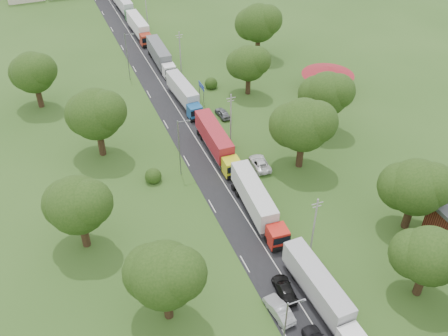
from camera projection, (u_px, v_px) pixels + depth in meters
ground at (251, 226)px, 69.96m from camera, size 260.00×260.00×0.00m
road at (203, 150)px, 84.68m from camera, size 8.00×200.00×0.04m
info_sign at (201, 89)px, 95.40m from camera, size 0.12×3.10×4.10m
pole_1 at (314, 225)px, 63.57m from camera, size 1.60×0.24×9.00m
pole_2 at (231, 117)px, 84.17m from camera, size 1.60×0.24×9.00m
pole_3 at (180, 52)px, 104.76m from camera, size 1.60×0.24×9.00m
pole_4 at (146, 8)px, 125.36m from camera, size 1.60×0.24×9.00m
lamp_0 at (286, 330)px, 50.29m from camera, size 2.03×0.22×10.00m
lamp_1 at (180, 145)px, 76.04m from camera, size 2.03×0.22×10.00m
lamp_2 at (128, 54)px, 101.79m from camera, size 2.03×0.22×10.00m
tree_2 at (429, 255)px, 56.90m from camera, size 8.00×8.00×10.10m
tree_3 at (416, 186)px, 65.65m from camera, size 8.80×8.80×11.07m
tree_4 at (303, 124)px, 76.46m from camera, size 9.60×9.60×12.05m
tree_5 at (326, 94)px, 85.36m from camera, size 8.80×8.80×11.07m
tree_6 at (248, 63)px, 96.19m from camera, size 8.00×8.00×10.10m
tree_7 at (258, 23)px, 109.12m from camera, size 9.60×9.60×12.05m
tree_10 at (164, 274)px, 53.90m from camera, size 8.80×8.80×11.07m
tree_11 at (77, 204)px, 62.88m from camera, size 8.80×8.80×11.07m
tree_12 at (96, 113)px, 78.99m from camera, size 9.60×9.60×12.05m
tree_13 at (33, 72)px, 91.73m from camera, size 8.80×8.80×11.07m
house_cream at (328, 75)px, 98.61m from camera, size 10.08×10.08×5.80m
truck_0 at (321, 292)px, 58.24m from camera, size 2.93×15.00×4.15m
truck_1 at (257, 202)px, 70.69m from camera, size 3.51×15.56×4.29m
truck_2 at (216, 141)px, 82.71m from camera, size 2.94×15.47×4.28m
truck_3 at (184, 93)px, 95.79m from camera, size 3.06×14.51×4.01m
truck_4 at (160, 56)px, 108.91m from camera, size 2.83×15.11×4.19m
truck_5 at (139, 27)px, 121.62m from camera, size 2.88×15.18×4.20m
truck_6 at (125, 5)px, 133.86m from camera, size 2.78×14.54×4.02m
car_lane_mid at (279, 310)px, 57.92m from camera, size 2.18×4.99×1.59m
car_lane_rear at (284, 289)px, 60.40m from camera, size 2.65×5.20×1.45m
car_verge_near at (260, 163)px, 80.38m from camera, size 2.91×5.54×1.49m
car_verge_far at (223, 113)px, 92.68m from camera, size 1.92×4.34×1.45m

